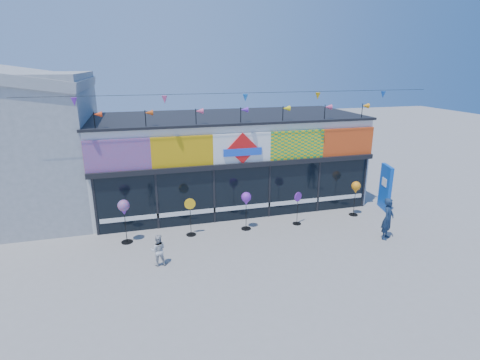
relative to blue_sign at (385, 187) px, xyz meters
name	(u,v)px	position (x,y,z in m)	size (l,w,h in m)	color
ground	(269,257)	(-6.55, -2.86, -1.03)	(80.00, 80.00, 0.00)	gray
kite_shop	(228,159)	(-6.55, 3.08, 1.02)	(16.00, 5.70, 5.31)	silver
blue_sign	(385,187)	(0.00, 0.00, 0.00)	(0.39, 1.03, 2.04)	#0B48B3
spinner_0	(124,209)	(-11.27, -0.42, 0.31)	(0.42, 0.42, 1.67)	black
spinner_1	(190,216)	(-8.88, -0.43, -0.24)	(0.42, 0.38, 1.50)	black
spinner_2	(246,200)	(-6.67, -0.46, 0.22)	(0.39, 0.39, 1.56)	black
spinner_3	(298,207)	(-4.51, -0.54, -0.29)	(0.37, 0.35, 1.39)	black
spinner_4	(356,188)	(-1.72, -0.31, 0.20)	(0.39, 0.39, 1.54)	black
adult_man	(388,219)	(-1.80, -2.68, -0.22)	(0.59, 0.39, 1.61)	#152743
child	(158,250)	(-10.23, -2.40, -0.49)	(0.52, 0.30, 1.07)	#BDBDBD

